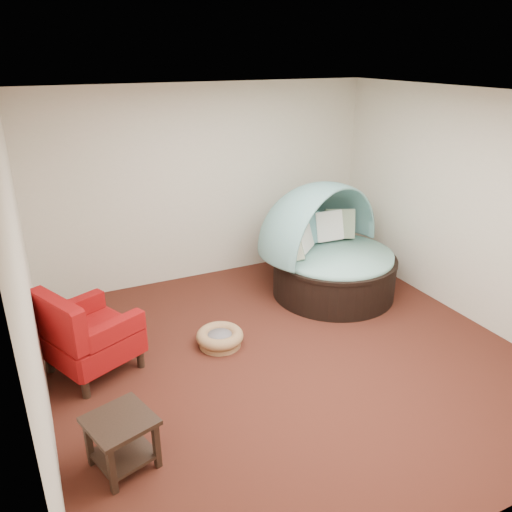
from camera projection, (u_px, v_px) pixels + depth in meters
name	position (u px, v px, depth m)	size (l,w,h in m)	color
floor	(288.00, 355.00, 5.64)	(5.00, 5.00, 0.00)	#4E1F16
wall_back	(207.00, 184.00, 7.19)	(5.00, 5.00, 0.00)	beige
wall_front	(492.00, 369.00, 3.01)	(5.00, 5.00, 0.00)	beige
wall_left	(26.00, 284.00, 4.11)	(5.00, 5.00, 0.00)	beige
wall_right	(470.00, 208.00, 6.09)	(5.00, 5.00, 0.00)	beige
ceiling	(295.00, 96.00, 4.57)	(5.00, 5.00, 0.00)	white
canopy_daybed	(329.00, 244.00, 6.86)	(2.21, 2.17, 1.56)	black
pet_basket	(220.00, 338.00, 5.78)	(0.72, 0.72, 0.19)	brown
red_armchair	(86.00, 335.00, 5.17)	(1.12, 1.12, 0.99)	black
side_table	(122.00, 436.00, 4.02)	(0.62, 0.62, 0.47)	black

